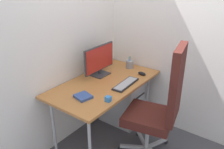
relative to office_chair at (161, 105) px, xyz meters
The scene contains 12 objects.
ground_plane 0.93m from the office_chair, 94.88° to the left, with size 8.00×8.00×0.00m, color #4C4C51.
wall_back 1.29m from the office_chair, 93.09° to the left, with size 2.87×0.04×2.80m, color white.
wall_side_right 1.08m from the office_chair, 34.66° to the left, with size 0.04×2.25×2.80m, color white.
desk 0.67m from the office_chair, 94.88° to the left, with size 1.33×0.71×0.73m.
office_chair is the anchor object (origin of this frame).
filing_cabinet 0.85m from the office_chair, 62.34° to the left, with size 0.42×0.51×0.63m.
monitor 0.89m from the office_chair, 84.82° to the left, with size 0.50×0.17×0.36m.
keyboard 0.45m from the office_chair, 86.10° to the left, with size 0.39×0.14×0.02m.
mouse 0.58m from the office_chair, 49.45° to the left, with size 0.05×0.11×0.04m, color black.
pen_holder 0.83m from the office_chair, 54.69° to the left, with size 0.10×0.10×0.16m.
notebook 0.78m from the office_chair, 126.33° to the left, with size 0.14×0.15×0.03m, color #334C8C.
desk_clamp_accessory 0.54m from the office_chair, 133.88° to the left, with size 0.05×0.05×0.05m, color #337FD8.
Camera 1 is at (-1.83, -1.45, 1.87)m, focal length 37.09 mm.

